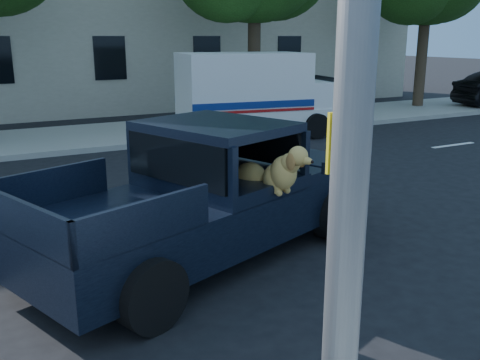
# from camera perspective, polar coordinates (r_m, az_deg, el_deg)

# --- Properties ---
(ground) EXTENTS (120.00, 120.00, 0.00)m
(ground) POSITION_cam_1_polar(r_m,az_deg,el_deg) (8.68, 4.04, -5.14)
(ground) COLOR black
(ground) RESTS_ON ground
(far_sidewalk) EXTENTS (60.00, 4.00, 0.15)m
(far_sidewalk) POSITION_cam_1_polar(r_m,az_deg,el_deg) (16.91, -12.79, 4.78)
(far_sidewalk) COLOR gray
(far_sidewalk) RESTS_ON ground
(lane_stripes) EXTENTS (21.60, 0.14, 0.01)m
(lane_stripes) POSITION_cam_1_polar(r_m,az_deg,el_deg) (12.45, 3.54, 1.17)
(lane_stripes) COLOR silver
(lane_stripes) RESTS_ON ground
(building_main) EXTENTS (26.00, 6.00, 9.00)m
(building_main) POSITION_cam_1_polar(r_m,az_deg,el_deg) (24.55, -11.21, 18.34)
(building_main) COLOR beige
(building_main) RESTS_ON ground
(pickup_truck) EXTENTS (5.60, 3.67, 1.87)m
(pickup_truck) POSITION_cam_1_polar(r_m,az_deg,el_deg) (7.36, -4.19, -3.69)
(pickup_truck) COLOR black
(pickup_truck) RESTS_ON ground
(mail_truck) EXTENTS (4.85, 2.90, 2.52)m
(mail_truck) POSITION_cam_1_polar(r_m,az_deg,el_deg) (16.46, 1.37, 8.48)
(mail_truck) COLOR silver
(mail_truck) RESTS_ON ground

